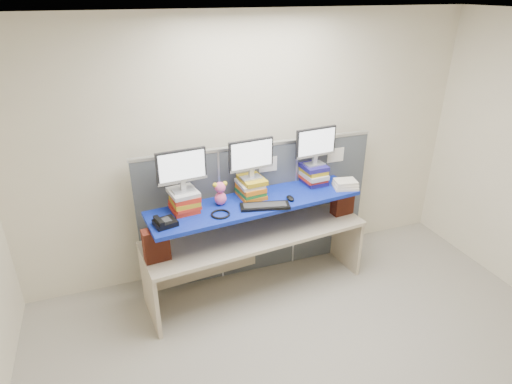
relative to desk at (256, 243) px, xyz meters
name	(u,v)px	position (x,y,z in m)	size (l,w,h in m)	color
room	(348,243)	(0.15, -1.44, 0.84)	(5.00, 4.00, 2.80)	#EEE2C4
cubicle_partition	(258,209)	(0.14, 0.34, 0.21)	(2.60, 0.06, 1.53)	#3F444B
desk	(256,243)	(0.00, 0.00, 0.00)	(2.37, 0.91, 0.70)	#C6B497
brick_pier_left	(156,245)	(-1.02, -0.15, 0.30)	(0.23, 0.13, 0.31)	maroon
brick_pier_right	(343,200)	(1.03, 0.06, 0.30)	(0.23, 0.13, 0.31)	maroon
blue_board	(256,203)	(0.00, 0.00, 0.48)	(2.15, 0.54, 0.04)	#0B198F
book_stack_left	(184,200)	(-0.70, 0.05, 0.60)	(0.29, 0.32, 0.20)	red
book_stack_center	(251,187)	(-0.01, 0.12, 0.59)	(0.28, 0.32, 0.20)	orange
book_stack_right	(313,174)	(0.72, 0.20, 0.61)	(0.25, 0.33, 0.22)	navy
monitor_left	(182,168)	(-0.70, 0.05, 0.93)	(0.46, 0.15, 0.40)	#B2B2B8
monitor_center	(251,157)	(-0.01, 0.12, 0.92)	(0.46, 0.15, 0.40)	#B2B2B8
monitor_right	(316,144)	(0.73, 0.19, 0.94)	(0.46, 0.15, 0.40)	#B2B2B8
keyboard	(265,206)	(0.04, -0.15, 0.51)	(0.50, 0.26, 0.03)	black
mouse	(290,198)	(0.33, -0.09, 0.51)	(0.07, 0.12, 0.04)	black
desk_phone	(164,222)	(-0.93, -0.17, 0.53)	(0.22, 0.21, 0.08)	black
headset	(221,214)	(-0.41, -0.16, 0.51)	(0.18, 0.18, 0.02)	black
plush_toy	(220,193)	(-0.35, 0.05, 0.62)	(0.14, 0.11, 0.24)	#F25C93
binder_stack	(345,184)	(0.99, -0.03, 0.54)	(0.28, 0.24, 0.09)	beige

